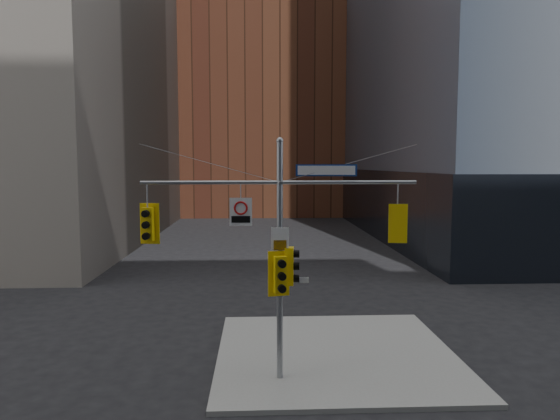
{
  "coord_description": "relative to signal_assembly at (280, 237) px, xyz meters",
  "views": [
    {
      "loc": [
        -0.65,
        -12.43,
        6.51
      ],
      "look_at": [
        0.01,
        2.0,
        5.2
      ],
      "focal_mm": 32.0,
      "sensor_mm": 36.0,
      "label": 1
    }
  ],
  "objects": [
    {
      "name": "street_blade_ns",
      "position": [
        0.0,
        0.46,
        -1.62
      ],
      "size": [
        0.11,
        0.8,
        0.16
      ],
      "rotation": [
        0.0,
        0.0,
        0.1
      ],
      "color": "#145926",
      "rests_on": "ground"
    },
    {
      "name": "traffic_light_pole_side",
      "position": [
        0.33,
        0.0,
        -0.88
      ],
      "size": [
        0.46,
        0.39,
        1.11
      ],
      "rotation": [
        0.0,
        0.0,
        1.46
      ],
      "color": "yellow",
      "rests_on": "ground"
    },
    {
      "name": "signal_assembly",
      "position": [
        0.0,
        0.0,
        0.0
      ],
      "size": [
        8.0,
        0.8,
        7.3
      ],
      "color": "gray",
      "rests_on": "ground"
    },
    {
      "name": "regulatory_sign_arm",
      "position": [
        -1.13,
        -0.02,
        0.76
      ],
      "size": [
        0.65,
        0.09,
        0.81
      ],
      "rotation": [
        0.0,
        0.0,
        -0.04
      ],
      "color": "silver",
      "rests_on": "ground"
    },
    {
      "name": "street_sign_blade",
      "position": [
        1.35,
        0.0,
        1.93
      ],
      "size": [
        1.77,
        0.17,
        0.34
      ],
      "rotation": [
        0.0,
        0.0,
        -0.07
      ],
      "color": "navy",
      "rests_on": "ground"
    },
    {
      "name": "sidewalk_corner",
      "position": [
        2.0,
        2.01,
        -4.34
      ],
      "size": [
        8.0,
        8.0,
        0.15
      ],
      "primitive_type": "cube",
      "color": "gray",
      "rests_on": "ground"
    },
    {
      "name": "brick_midrise",
      "position": [
        0.0,
        56.01,
        9.58
      ],
      "size": [
        26.0,
        20.0,
        28.0
      ],
      "primitive_type": "cube",
      "color": "brown",
      "rests_on": "ground"
    },
    {
      "name": "traffic_light_west_arm",
      "position": [
        -3.81,
        0.01,
        0.38
      ],
      "size": [
        0.57,
        0.49,
        1.2
      ],
      "rotation": [
        0.0,
        0.0,
        -0.13
      ],
      "color": "yellow",
      "rests_on": "ground"
    },
    {
      "name": "traffic_light_pole_front",
      "position": [
        -0.0,
        -0.27,
        -1.08
      ],
      "size": [
        0.63,
        0.57,
        1.34
      ],
      "rotation": [
        0.0,
        0.0,
        0.2
      ],
      "color": "yellow",
      "rests_on": "ground"
    },
    {
      "name": "regulatory_sign_pole",
      "position": [
        0.0,
        -0.12,
        -0.07
      ],
      "size": [
        0.51,
        0.05,
        0.66
      ],
      "rotation": [
        0.0,
        0.0,
        0.02
      ],
      "color": "silver",
      "rests_on": "ground"
    },
    {
      "name": "traffic_light_east_arm",
      "position": [
        3.47,
        0.0,
        0.38
      ],
      "size": [
        0.55,
        0.47,
        1.15
      ],
      "rotation": [
        0.0,
        0.0,
        3.0
      ],
      "color": "yellow",
      "rests_on": "ground"
    },
    {
      "name": "street_blade_ew",
      "position": [
        0.45,
        0.01,
        -1.3
      ],
      "size": [
        0.81,
        0.07,
        0.16
      ],
      "rotation": [
        0.0,
        0.0,
        -0.05
      ],
      "color": "silver",
      "rests_on": "ground"
    },
    {
      "name": "ground",
      "position": [
        0.0,
        -1.99,
        -4.42
      ],
      "size": [
        160.0,
        160.0,
        0.0
      ],
      "primitive_type": "plane",
      "color": "black",
      "rests_on": "ground"
    }
  ]
}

